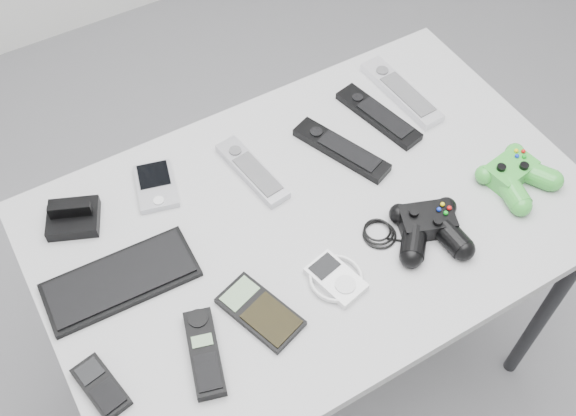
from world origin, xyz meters
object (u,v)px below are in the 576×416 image
desk (314,233)px  mobile_phone (101,387)px  remote_silver_a (252,171)px  remote_black_a (341,149)px  calculator (260,312)px  controller_green (516,174)px  remote_silver_b (401,91)px  controller_black (429,226)px  pda_keyboard (121,280)px  mp3_player (336,278)px  remote_black_b (378,115)px  pda (156,185)px  cordless_handset (204,353)px

desk → mobile_phone: bearing=-165.9°
remote_silver_a → remote_black_a: same height
calculator → controller_green: 0.58m
remote_black_a → remote_silver_b: 0.22m
remote_black_a → mobile_phone: size_ratio=1.96×
desk → controller_black: size_ratio=4.37×
pda_keyboard → remote_black_a: 0.51m
remote_black_a → mp3_player: size_ratio=2.07×
remote_silver_a → controller_green: controller_green is taller
mobile_phone → remote_black_b: bearing=9.1°
remote_silver_b → pda: bearing=173.6°
remote_black_b → mobile_phone: 0.78m
remote_black_b → controller_black: controller_black is taller
mobile_phone → mp3_player: same height
mobile_phone → cordless_handset: 0.17m
mobile_phone → pda: bearing=42.9°
remote_silver_b → mobile_phone: (-0.81, -0.30, -0.00)m
mobile_phone → calculator: mobile_phone is taller
cordless_handset → pda: bearing=95.2°
cordless_handset → controller_black: 0.47m
cordless_handset → mp3_player: 0.27m
desk → remote_black_a: (0.13, 0.11, 0.07)m
remote_black_b → controller_black: (-0.09, -0.29, 0.01)m
controller_green → remote_silver_a: bearing=138.7°
mobile_phone → controller_black: size_ratio=0.46×
pda_keyboard → cordless_handset: (0.07, -0.20, 0.00)m
remote_silver_a → controller_black: bearing=-61.3°
remote_silver_a → mobile_phone: 0.50m
remote_black_b → calculator: (-0.44, -0.28, -0.00)m
mobile_phone → remote_black_a: bearing=9.4°
remote_silver_b → controller_black: size_ratio=0.95×
mobile_phone → cordless_handset: size_ratio=0.71×
pda → mobile_phone: (-0.24, -0.33, 0.00)m
desk → pda_keyboard: 0.39m
desk → remote_black_b: 0.30m
remote_black_a → controller_black: (0.03, -0.25, 0.01)m
controller_black → remote_silver_b: bearing=82.5°
remote_silver_a → remote_black_b: (0.31, -0.00, -0.00)m
desk → cordless_handset: (-0.31, -0.15, 0.07)m
desk → remote_black_b: remote_black_b is taller
remote_black_a → mp3_player: 0.30m
mobile_phone → cordless_handset: (0.17, -0.03, 0.00)m
remote_black_b → cordless_handset: size_ratio=1.35×
pda → mp3_player: (0.19, -0.36, 0.00)m
calculator → pda_keyboard: bearing=117.4°
remote_silver_a → calculator: (-0.14, -0.28, -0.00)m
pda → controller_green: 0.71m
mp3_player → remote_silver_b: bearing=27.9°
remote_silver_a → cordless_handset: (-0.25, -0.30, 0.00)m
remote_black_a → remote_silver_b: bearing=-1.4°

